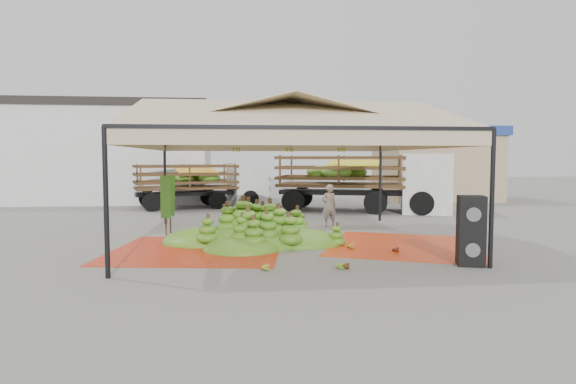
{
  "coord_description": "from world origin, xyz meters",
  "views": [
    {
      "loc": [
        -1.47,
        -13.73,
        2.37
      ],
      "look_at": [
        0.2,
        1.5,
        1.3
      ],
      "focal_mm": 30.0,
      "sensor_mm": 36.0,
      "label": 1
    }
  ],
  "objects": [
    {
      "name": "hand_red_b",
      "position": [
        2.47,
        -2.06,
        0.1
      ],
      "size": [
        0.47,
        0.41,
        0.19
      ],
      "primitive_type": "ellipsoid",
      "rotation": [
        0.0,
        0.0,
        -0.17
      ],
      "color": "#5E2A15",
      "rests_on": "ground"
    },
    {
      "name": "hand_red_a",
      "position": [
        0.8,
        -3.7,
        0.09
      ],
      "size": [
        0.45,
        0.39,
        0.18
      ],
      "primitive_type": "ellipsoid",
      "rotation": [
        0.0,
        0.0,
        -0.18
      ],
      "color": "#5C2D15",
      "rests_on": "ground"
    },
    {
      "name": "tarp_right",
      "position": [
        3.11,
        -1.24,
        0.01
      ],
      "size": [
        5.2,
        5.31,
        0.01
      ],
      "primitive_type": "cube",
      "rotation": [
        0.0,
        0.0,
        -0.39
      ],
      "color": "red",
      "rests_on": "ground"
    },
    {
      "name": "building_white",
      "position": [
        -10.0,
        14.0,
        2.71
      ],
      "size": [
        14.3,
        6.3,
        5.4
      ],
      "color": "silver",
      "rests_on": "ground"
    },
    {
      "name": "tarp_left",
      "position": [
        -2.48,
        -1.23,
        0.01
      ],
      "size": [
        4.82,
        4.65,
        0.01
      ],
      "primitive_type": "cube",
      "rotation": [
        0.0,
        0.0,
        -0.14
      ],
      "color": "red",
      "rests_on": "ground"
    },
    {
      "name": "canopy_tent",
      "position": [
        0.0,
        0.0,
        3.3
      ],
      "size": [
        8.1,
        8.1,
        4.0
      ],
      "color": "black",
      "rests_on": "ground"
    },
    {
      "name": "hand_yellow_a",
      "position": [
        1.42,
        -1.49,
        0.11
      ],
      "size": [
        0.56,
        0.49,
        0.22
      ],
      "primitive_type": "ellipsoid",
      "rotation": [
        0.0,
        0.0,
        -0.21
      ],
      "color": "#B18623",
      "rests_on": "ground"
    },
    {
      "name": "speaker_stack",
      "position": [
        3.7,
        -3.7,
        0.78
      ],
      "size": [
        0.68,
        0.63,
        1.55
      ],
      "rotation": [
        0.0,
        0.0,
        -0.28
      ],
      "color": "black",
      "rests_on": "ground"
    },
    {
      "name": "hand_green",
      "position": [
        0.69,
        -3.69,
        0.11
      ],
      "size": [
        0.61,
        0.58,
        0.21
      ],
      "primitive_type": "ellipsoid",
      "rotation": [
        0.0,
        0.0,
        -0.6
      ],
      "color": "#537217",
      "rests_on": "ground"
    },
    {
      "name": "hand_yellow_b",
      "position": [
        -0.95,
        -3.7,
        0.1
      ],
      "size": [
        0.48,
        0.4,
        0.21
      ],
      "primitive_type": "ellipsoid",
      "rotation": [
        0.0,
        0.0,
        -0.06
      ],
      "color": "gold",
      "rests_on": "ground"
    },
    {
      "name": "vendor",
      "position": [
        1.75,
        2.58,
        0.74
      ],
      "size": [
        0.59,
        0.44,
        1.48
      ],
      "primitive_type": "imported",
      "rotation": [
        0.0,
        0.0,
        3.32
      ],
      "color": "gray",
      "rests_on": "ground"
    },
    {
      "name": "banana_heap",
      "position": [
        -0.91,
        -0.38,
        0.56
      ],
      "size": [
        5.84,
        5.06,
        1.12
      ],
      "primitive_type": "ellipsoid",
      "rotation": [
        0.0,
        0.0,
        -0.16
      ],
      "color": "#3D7E1A",
      "rests_on": "ground"
    },
    {
      "name": "banana_leaves",
      "position": [
        -3.7,
        1.41,
        0.0
      ],
      "size": [
        0.96,
        1.36,
        3.7
      ],
      "primitive_type": null,
      "color": "#22671B",
      "rests_on": "ground"
    },
    {
      "name": "building_tan",
      "position": [
        10.0,
        13.0,
        2.07
      ],
      "size": [
        6.3,
        5.3,
        4.1
      ],
      "color": "tan",
      "rests_on": "ground"
    },
    {
      "name": "ground",
      "position": [
        0.0,
        0.0,
        0.0
      ],
      "size": [
        90.0,
        90.0,
        0.0
      ],
      "primitive_type": "plane",
      "color": "slate",
      "rests_on": "ground"
    },
    {
      "name": "truck_left",
      "position": [
        -2.81,
        9.84,
        1.32
      ],
      "size": [
        6.59,
        3.7,
        2.15
      ],
      "rotation": [
        0.0,
        0.0,
        0.27
      ],
      "color": "#523A1B",
      "rests_on": "ground"
    },
    {
      "name": "truck_right",
      "position": [
        4.51,
        7.28,
        1.58
      ],
      "size": [
        7.91,
        4.74,
        2.57
      ],
      "rotation": [
        0.0,
        0.0,
        -0.31
      ],
      "color": "#4D3719",
      "rests_on": "ground"
    },
    {
      "name": "hanging_bunches",
      "position": [
        0.06,
        -0.14,
        2.62
      ],
      "size": [
        3.24,
        0.24,
        0.2
      ],
      "color": "#446F17",
      "rests_on": "ground"
    }
  ]
}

